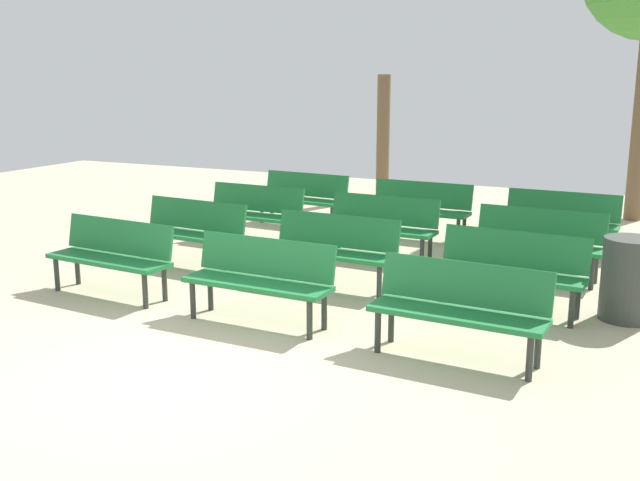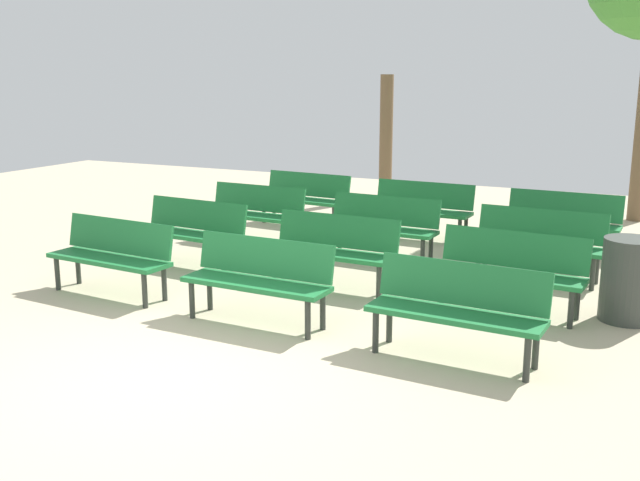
% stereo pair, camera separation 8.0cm
% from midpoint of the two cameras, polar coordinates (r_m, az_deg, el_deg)
% --- Properties ---
extents(ground_plane, '(24.00, 24.00, 0.00)m').
position_cam_midpoint_polar(ground_plane, '(6.67, -12.03, -10.04)').
color(ground_plane, '#BCAD8E').
extents(bench_r0_c0, '(1.63, 0.60, 0.87)m').
position_cam_midpoint_polar(bench_r0_c0, '(8.98, -15.96, -0.90)').
color(bench_r0_c0, '#1E7238').
rests_on(bench_r0_c0, ground_plane).
extents(bench_r0_c1, '(1.61, 0.53, 0.87)m').
position_cam_midpoint_polar(bench_r0_c1, '(7.70, -4.92, -2.70)').
color(bench_r0_c1, '#1E7238').
rests_on(bench_r0_c1, ground_plane).
extents(bench_r0_c2, '(1.62, 0.56, 0.87)m').
position_cam_midpoint_polar(bench_r0_c2, '(6.83, 10.40, -4.90)').
color(bench_r0_c2, '#1E7238').
rests_on(bench_r0_c2, ground_plane).
extents(bench_r1_c0, '(1.63, 0.60, 0.87)m').
position_cam_midpoint_polar(bench_r1_c0, '(10.11, -10.11, 0.91)').
color(bench_r1_c0, '#1E7238').
rests_on(bench_r1_c0, ground_plane).
extents(bench_r1_c1, '(1.61, 0.53, 0.87)m').
position_cam_midpoint_polar(bench_r1_c1, '(8.93, 0.80, -0.46)').
color(bench_r1_c1, '#1E7238').
rests_on(bench_r1_c1, ground_plane).
extents(bench_r1_c2, '(1.63, 0.59, 0.87)m').
position_cam_midpoint_polar(bench_r1_c2, '(8.26, 14.27, -1.97)').
color(bench_r1_c2, '#1E7238').
rests_on(bench_r1_c2, ground_plane).
extents(bench_r2_c0, '(1.62, 0.55, 0.87)m').
position_cam_midpoint_polar(bench_r2_c0, '(11.33, -5.35, 2.33)').
color(bench_r2_c0, '#1E7238').
rests_on(bench_r2_c0, ground_plane).
extents(bench_r2_c1, '(1.62, 0.55, 0.87)m').
position_cam_midpoint_polar(bench_r2_c1, '(10.34, 4.51, 1.33)').
color(bench_r2_c1, '#1E7238').
rests_on(bench_r2_c1, ground_plane).
extents(bench_r2_c2, '(1.62, 0.55, 0.87)m').
position_cam_midpoint_polar(bench_r2_c2, '(9.71, 16.27, 0.10)').
color(bench_r2_c2, '#1E7238').
rests_on(bench_r2_c2, ground_plane).
extents(bench_r3_c0, '(1.63, 0.61, 0.87)m').
position_cam_midpoint_polar(bench_r3_c0, '(12.68, -1.50, 3.51)').
color(bench_r3_c0, '#1E7238').
rests_on(bench_r3_c0, ground_plane).
extents(bench_r3_c1, '(1.62, 0.54, 0.87)m').
position_cam_midpoint_polar(bench_r3_c1, '(11.75, 7.54, 2.65)').
color(bench_r3_c1, '#1E7238').
rests_on(bench_r3_c1, ground_plane).
extents(bench_r3_c2, '(1.61, 0.52, 0.87)m').
position_cam_midpoint_polar(bench_r3_c2, '(11.21, 17.91, 1.65)').
color(bench_r3_c2, '#1E7238').
rests_on(bench_r3_c2, ground_plane).
extents(tree_1, '(0.27, 0.27, 2.52)m').
position_cam_midpoint_polar(tree_1, '(15.44, 4.75, 7.98)').
color(tree_1, brown).
rests_on(tree_1, ground_plane).
extents(trash_bin, '(0.56, 0.56, 0.88)m').
position_cam_midpoint_polar(trash_bin, '(8.39, 22.46, -2.77)').
color(trash_bin, '#383D38').
rests_on(trash_bin, ground_plane).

